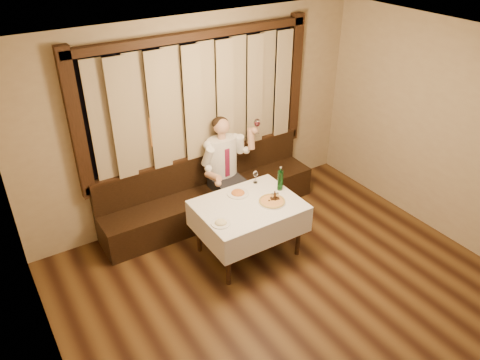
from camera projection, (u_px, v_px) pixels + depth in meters
room at (288, 177)px, 4.85m from camera, size 5.01×6.01×2.81m
banquette at (210, 197)px, 6.73m from camera, size 3.20×0.61×0.94m
dining_table at (249, 211)px, 5.81m from camera, size 1.27×0.97×0.76m
pizza at (272, 201)px, 5.78m from camera, size 0.35×0.35×0.04m
pasta_red at (238, 192)px, 5.93m from camera, size 0.28×0.28×0.09m
pasta_cream at (221, 221)px, 5.39m from camera, size 0.23×0.23×0.08m
green_bottle at (280, 180)px, 5.98m from camera, size 0.07×0.07×0.33m
table_wine_glass at (255, 174)px, 6.13m from camera, size 0.07×0.07×0.18m
cruet_caddy at (275, 197)px, 5.81m from camera, size 0.12×0.09×0.12m
seated_man at (226, 162)px, 6.49m from camera, size 0.83×0.62×1.49m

